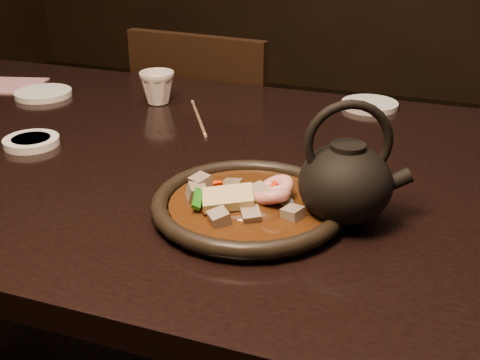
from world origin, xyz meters
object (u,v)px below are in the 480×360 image
(chair, at_px, (218,162))
(tea_cup, at_px, (157,86))
(teapot, at_px, (346,179))
(table, at_px, (147,186))
(plate, at_px, (249,205))

(chair, distance_m, tea_cup, 0.48)
(teapot, bearing_deg, table, 136.00)
(plate, bearing_deg, tea_cup, 130.73)
(table, bearing_deg, chair, 99.72)
(table, relative_size, tea_cup, 20.86)
(plate, xyz_separation_m, tea_cup, (-0.36, 0.42, 0.02))
(tea_cup, bearing_deg, table, -68.38)
(table, xyz_separation_m, chair, (-0.10, 0.60, -0.21))
(table, distance_m, chair, 0.64)
(tea_cup, bearing_deg, teapot, -38.70)
(chair, bearing_deg, table, 104.24)
(chair, height_order, tea_cup, chair)
(table, xyz_separation_m, teapot, (0.39, -0.15, 0.14))
(table, height_order, plate, plate)
(table, distance_m, tea_cup, 0.29)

